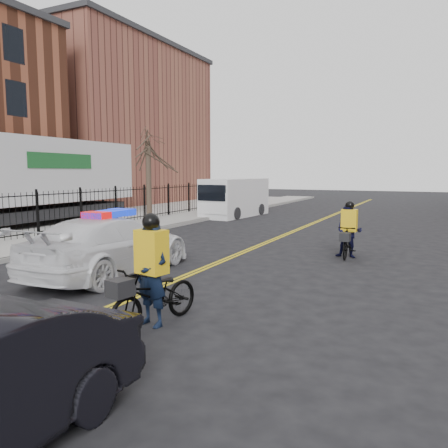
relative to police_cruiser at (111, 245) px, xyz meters
name	(u,v)px	position (x,y,z in m)	size (l,w,h in m)	color
ground	(165,285)	(1.98, -0.33, -0.81)	(120.00, 120.00, 0.00)	black
center_line_left	(271,240)	(1.90, 7.67, -0.80)	(0.10, 60.00, 0.01)	gold
center_line_right	(274,240)	(2.06, 7.67, -0.80)	(0.10, 60.00, 0.01)	gold
sidewalk	(127,228)	(-5.52, 7.67, -0.73)	(3.00, 60.00, 0.15)	gray
curb	(153,230)	(-4.02, 7.67, -0.73)	(0.20, 60.00, 0.15)	gray
iron_fence	(103,208)	(-7.02, 7.67, 0.19)	(0.12, 28.00, 2.00)	black
warehouse_far	(101,128)	(-21.02, 23.67, 6.19)	(14.00, 18.00, 14.00)	brown
street_tree	(148,158)	(-5.62, 9.67, 2.73)	(3.20, 3.20, 4.80)	#392C22
police_cruiser	(111,245)	(0.00, 0.00, 0.00)	(2.38, 5.58, 1.77)	white
cargo_van	(234,198)	(-3.54, 15.85, 0.35)	(2.54, 5.83, 2.38)	white
semi_trailer	(23,176)	(-11.17, 6.49, 1.79)	(3.64, 14.81, 4.58)	silver
cyclist_near	(152,287)	(3.39, -2.86, -0.09)	(1.11, 2.22, 2.08)	black
cyclist_far	(349,235)	(5.48, 5.24, -0.07)	(0.84, 1.86, 1.88)	black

